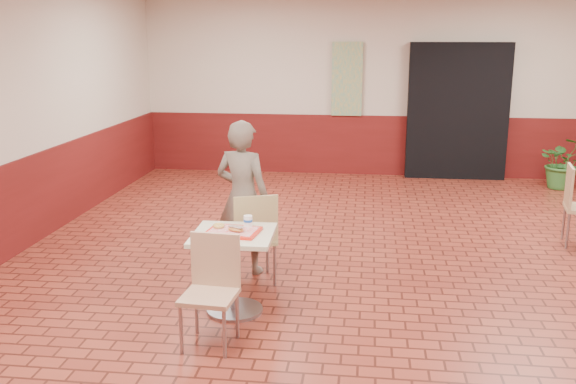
# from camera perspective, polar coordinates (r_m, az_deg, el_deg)

# --- Properties ---
(room_shell) EXTENTS (8.01, 10.01, 3.01)m
(room_shell) POSITION_cam_1_polar(r_m,az_deg,el_deg) (5.84, 9.38, 5.57)
(room_shell) COLOR maroon
(room_shell) RESTS_ON ground
(wainscot_band) EXTENTS (8.00, 10.00, 1.00)m
(wainscot_band) POSITION_cam_1_polar(r_m,az_deg,el_deg) (6.07, 9.01, -3.82)
(wainscot_band) COLOR #541110
(wainscot_band) RESTS_ON ground
(corridor_doorway) EXTENTS (1.60, 0.22, 2.20)m
(corridor_doorway) POSITION_cam_1_polar(r_m,az_deg,el_deg) (10.82, 14.83, 6.93)
(corridor_doorway) COLOR black
(corridor_doorway) RESTS_ON ground
(promo_poster) EXTENTS (0.50, 0.03, 1.20)m
(promo_poster) POSITION_cam_1_polar(r_m,az_deg,el_deg) (10.75, 5.27, 9.96)
(promo_poster) COLOR gray
(promo_poster) RESTS_ON wainscot_band
(main_table) EXTENTS (0.67, 0.67, 0.71)m
(main_table) POSITION_cam_1_polar(r_m,az_deg,el_deg) (5.47, -4.85, -5.95)
(main_table) COLOR beige
(main_table) RESTS_ON ground
(chair_main_front) EXTENTS (0.42, 0.42, 0.85)m
(chair_main_front) POSITION_cam_1_polar(r_m,az_deg,el_deg) (4.97, -6.79, -8.13)
(chair_main_front) COLOR tan
(chair_main_front) RESTS_ON ground
(chair_main_back) EXTENTS (0.53, 0.53, 0.89)m
(chair_main_back) POSITION_cam_1_polar(r_m,az_deg,el_deg) (6.06, -3.03, -3.71)
(chair_main_back) COLOR tan
(chair_main_back) RESTS_ON ground
(customer) EXTENTS (0.64, 0.50, 1.53)m
(customer) POSITION_cam_1_polar(r_m,az_deg,el_deg) (6.32, -4.04, -0.47)
(customer) COLOR #6A5F52
(customer) RESTS_ON ground
(serving_tray) EXTENTS (0.42, 0.33, 0.03)m
(serving_tray) POSITION_cam_1_polar(r_m,az_deg,el_deg) (5.39, -4.90, -3.52)
(serving_tray) COLOR red
(serving_tray) RESTS_ON main_table
(ring_donut) EXTENTS (0.11, 0.11, 0.03)m
(ring_donut) POSITION_cam_1_polar(r_m,az_deg,el_deg) (5.46, -6.17, -2.99)
(ring_donut) COLOR gold
(ring_donut) RESTS_ON serving_tray
(long_john_donut) EXTENTS (0.16, 0.12, 0.05)m
(long_john_donut) POSITION_cam_1_polar(r_m,az_deg,el_deg) (5.34, -4.65, -3.30)
(long_john_donut) COLOR #D4873E
(long_john_donut) RESTS_ON serving_tray
(paper_cup) EXTENTS (0.08, 0.08, 0.10)m
(paper_cup) POSITION_cam_1_polar(r_m,az_deg,el_deg) (5.46, -3.57, -2.58)
(paper_cup) COLOR white
(paper_cup) RESTS_ON serving_tray
(potted_plant) EXTENTS (0.76, 0.67, 0.82)m
(potted_plant) POSITION_cam_1_polar(r_m,az_deg,el_deg) (10.71, 23.31, 2.43)
(potted_plant) COLOR #31712D
(potted_plant) RESTS_ON ground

